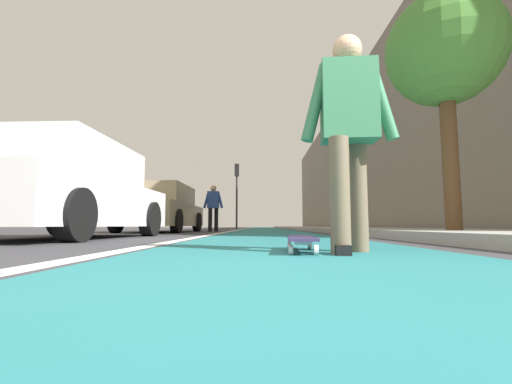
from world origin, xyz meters
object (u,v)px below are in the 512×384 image
Objects in this scene: parked_car_near at (67,193)px; street_tree_near at (444,52)px; skater_person at (348,126)px; traffic_light at (237,184)px; parked_car_mid at (162,209)px; skateboard at (301,239)px; pedestrian_distant at (213,205)px.

street_tree_near is at bearing -89.02° from parked_car_near.
traffic_light is at bearing 6.20° from skater_person.
parked_car_near is at bearing -178.99° from parked_car_mid.
skateboard is 0.20× the size of parked_car_near.
parked_car_mid is at bearing 24.14° from skater_person.
street_tree_near is at bearing -131.63° from parked_car_mid.
street_tree_near is (-16.77, -4.56, 0.14)m from traffic_light.
street_tree_near reaches higher than skateboard.
pedestrian_distant reaches higher than parked_car_near.
traffic_light is 10.01m from pedestrian_distant.
pedestrian_distant reaches higher than skateboard.
street_tree_near is 2.42× the size of pedestrian_distant.
parked_car_near is (2.87, 3.71, -0.22)m from skater_person.
parked_car_mid is (5.64, 0.10, 0.01)m from parked_car_near.
skater_person is 0.98× the size of pedestrian_distant.
traffic_light is 2.53× the size of pedestrian_distant.
skater_person is 0.39× the size of parked_car_near.
street_tree_near reaches higher than parked_car_mid.
traffic_light is at bearing -5.31° from parked_car_near.
parked_car_near is 1.03× the size of street_tree_near.
traffic_light is 1.05× the size of street_tree_near.
skateboard is 10.03m from pedestrian_distant.
parked_car_near is 0.91× the size of parked_car_mid.
parked_car_near is 6.56m from street_tree_near.
skateboard is 4.38m from parked_car_near.
street_tree_near is at bearing -44.22° from skateboard.
parked_car_mid is at bearing 48.37° from street_tree_near.
parked_car_mid is 11.58m from traffic_light.
skateboard is 0.52× the size of skater_person.
street_tree_near reaches higher than parked_car_near.
skateboard is at bearing 135.78° from street_tree_near.
parked_car_near is 7.20m from pedestrian_distant.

